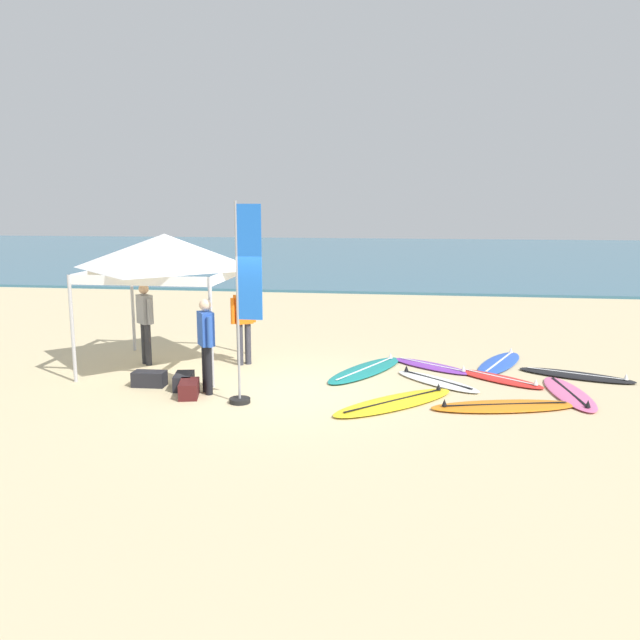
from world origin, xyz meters
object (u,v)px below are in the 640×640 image
object	(u,v)px
banner_flag	(244,312)
surfboard_blue	(499,363)
canopy_tent	(165,252)
surfboard_teal	(366,370)
person_orange	(243,318)
gear_bag_on_sand	(189,389)
gear_bag_near_tent	(184,381)
person_grey	(145,318)
surfboard_pink	(569,393)
surfboard_red	(499,379)
surfboard_black	(576,375)
surfboard_yellow	(395,402)
gear_bag_by_pole	(149,379)
surfboard_orange	(504,406)
surfboard_purple	(432,366)
person_blue	(206,339)
surfboard_white	(437,381)

from	to	relation	value
banner_flag	surfboard_blue	bearing A→B (deg)	35.94
canopy_tent	surfboard_teal	bearing A→B (deg)	2.52
person_orange	gear_bag_on_sand	size ratio (longest dim) A/B	2.85
person_orange	gear_bag_near_tent	xyz separation A→B (m)	(-0.64, -1.92, -0.85)
banner_flag	person_grey	bearing A→B (deg)	139.65
surfboard_pink	person_orange	size ratio (longest dim) A/B	1.31
gear_bag_on_sand	surfboard_blue	bearing A→B (deg)	28.75
surfboard_red	banner_flag	bearing A→B (deg)	-154.98
surfboard_teal	surfboard_black	bearing A→B (deg)	2.26
gear_bag_near_tent	surfboard_teal	bearing A→B (deg)	27.63
surfboard_red	surfboard_teal	distance (m)	2.60
surfboard_yellow	canopy_tent	bearing A→B (deg)	157.92
banner_flag	gear_bag_by_pole	xyz separation A→B (m)	(-2.04, 0.76, -1.43)
surfboard_orange	surfboard_blue	distance (m)	3.03
surfboard_red	surfboard_purple	world-z (taller)	same
surfboard_yellow	person_grey	xyz separation A→B (m)	(-5.26, 2.05, 0.95)
surfboard_red	person_orange	size ratio (longest dim) A/B	1.05
canopy_tent	person_blue	distance (m)	2.62
surfboard_purple	person_grey	bearing A→B (deg)	-174.75
canopy_tent	person_orange	bearing A→B (deg)	15.30
surfboard_black	surfboard_pink	bearing A→B (deg)	-108.10
canopy_tent	surfboard_teal	world-z (taller)	canopy_tent
surfboard_red	gear_bag_by_pole	distance (m)	6.63
canopy_tent	gear_bag_near_tent	world-z (taller)	canopy_tent
surfboard_orange	surfboard_black	xyz separation A→B (m)	(1.67, 2.22, 0.00)
surfboard_orange	gear_bag_near_tent	distance (m)	5.68
surfboard_orange	surfboard_purple	bearing A→B (deg)	113.69
gear_bag_by_pole	surfboard_red	bearing A→B (deg)	11.46
surfboard_purple	gear_bag_by_pole	xyz separation A→B (m)	(-5.24, -2.13, 0.10)
surfboard_yellow	person_grey	size ratio (longest dim) A/B	1.37
surfboard_yellow	surfboard_white	xyz separation A→B (m)	(0.75, 1.44, 0.00)
surfboard_white	surfboard_orange	bearing A→B (deg)	-52.90
surfboard_white	person_blue	size ratio (longest dim) A/B	1.04
person_grey	person_blue	world-z (taller)	same
surfboard_pink	gear_bag_on_sand	bearing A→B (deg)	-171.26
surfboard_white	banner_flag	size ratio (longest dim) A/B	0.53
surfboard_black	surfboard_white	xyz separation A→B (m)	(-2.73, -0.82, 0.00)
surfboard_orange	gear_bag_by_pole	distance (m)	6.38
surfboard_teal	surfboard_purple	world-z (taller)	same
person_orange	gear_bag_by_pole	size ratio (longest dim) A/B	2.85
surfboard_blue	person_orange	world-z (taller)	person_orange
surfboard_white	surfboard_pink	bearing A→B (deg)	-11.97
gear_bag_near_tent	surfboard_orange	bearing A→B (deg)	-3.71
surfboard_black	person_orange	xyz separation A→B (m)	(-6.70, 0.07, 0.95)
surfboard_yellow	surfboard_white	bearing A→B (deg)	62.56
surfboard_purple	person_grey	xyz separation A→B (m)	(-5.95, -0.55, 0.95)
surfboard_yellow	person_grey	distance (m)	5.73
surfboard_teal	surfboard_blue	bearing A→B (deg)	19.32
surfboard_purple	surfboard_white	size ratio (longest dim) A/B	1.02
surfboard_teal	surfboard_black	size ratio (longest dim) A/B	1.16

